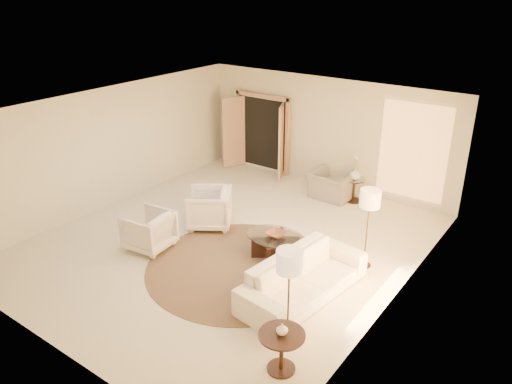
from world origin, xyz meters
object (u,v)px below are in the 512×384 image
Objects in this scene: armchair_right at (149,229)px; end_table at (282,345)px; sofa at (304,277)px; end_vase at (282,329)px; coffee_table at (276,244)px; floor_lamp_far at (289,266)px; bowl at (276,234)px; side_table at (354,188)px; accent_chair at (332,181)px; floor_lamp_near at (370,202)px; side_vase at (355,174)px; armchair_left at (209,206)px.

end_table is (4.03, -1.32, -0.01)m from armchair_right.
end_vase is at bearing -151.58° from sofa.
end_vase is at bearing -54.72° from coffee_table.
floor_lamp_far is 2.64m from bowl.
end_table is at bearing 0.00° from end_vase.
side_table is at bearing 106.24° from end_vase.
end_vase is at bearing 114.83° from accent_chair.
floor_lamp_near is 2.69m from floor_lamp_far.
armchair_right is 4.35m from floor_lamp_near.
end_vase is at bearing -54.72° from bowl.
armchair_right reaches higher than end_table.
floor_lamp_near is 3.06m from side_vase.
end_vase reaches higher than side_table.
end_vase is (2.23, -5.68, 0.24)m from accent_chair.
armchair_left is at bearing 147.07° from floor_lamp_far.
floor_lamp_far is (-0.23, 0.52, 0.93)m from end_table.
armchair_left is 1.95m from bowl.
end_table is 0.41× the size of floor_lamp_far.
end_table reaches higher than bowl.
side_vase is at bearing 106.24° from end_vase.
sofa is 9.30× the size of side_vase.
floor_lamp_near is at bearing 63.59° from armchair_left.
armchair_right is 2.56m from coffee_table.
armchair_right is 0.54× the size of floor_lamp_far.
sofa is 14.73× the size of end_vase.
armchair_left is 5.51× the size of end_vase.
armchair_left is 0.59× the size of coffee_table.
coffee_table is 1.00× the size of floor_lamp_far.
armchair_left is 0.91× the size of accent_chair.
end_table is at bearing -66.08° from floor_lamp_far.
floor_lamp_far is at bearing -152.78° from sofa.
floor_lamp_far is (1.53, -1.97, 1.06)m from coffee_table.
accent_chair is 0.65× the size of floor_lamp_far.
bowl is (-1.54, -0.72, -0.83)m from floor_lamp_near.
end_table is 6.06m from side_table.
side_table is at bearing 88.85° from bowl.
floor_lamp_far is (1.46, -5.30, 0.99)m from side_table.
armchair_left reaches higher than side_table.
side_table is 5.59m from floor_lamp_far.
floor_lamp_near is 4.44× the size of bowl.
accent_chair reaches higher than end_vase.
accent_chair is at bearing 129.06° from floor_lamp_near.
side_vase reaches higher than side_table.
accent_chair is at bearing 119.66° from armchair_left.
floor_lamp_far reaches higher than coffee_table.
floor_lamp_near reaches higher than sofa.
sofa is 4.25m from side_table.
sofa is 1.60m from floor_lamp_far.
side_vase is (0.07, 3.33, 0.22)m from bowl.
accent_chair reaches higher than side_vase.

